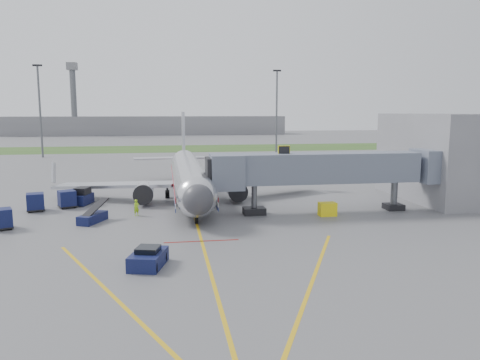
{
  "coord_description": "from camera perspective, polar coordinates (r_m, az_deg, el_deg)",
  "views": [
    {
      "loc": [
        -2.67,
        -40.32,
        10.33
      ],
      "look_at": [
        4.91,
        7.24,
        3.2
      ],
      "focal_mm": 35.0,
      "sensor_mm": 36.0,
      "label": 1
    }
  ],
  "objects": [
    {
      "name": "terminal",
      "position": [
        60.23,
        23.87,
        2.63
      ],
      "size": [
        10.0,
        16.0,
        10.0
      ],
      "primitive_type": "cube",
      "color": "slate",
      "rests_on": "ground"
    },
    {
      "name": "pushback_tug",
      "position": [
        32.32,
        -11.13,
        -9.33
      ],
      "size": [
        2.77,
        3.66,
        1.35
      ],
      "color": "black",
      "rests_on": "ground"
    },
    {
      "name": "airliner",
      "position": [
        56.16,
        -6.24,
        0.51
      ],
      "size": [
        32.1,
        35.67,
        10.25
      ],
      "color": "silver",
      "rests_on": "ground"
    },
    {
      "name": "ramp_worker",
      "position": [
        47.61,
        -12.51,
        -3.31
      ],
      "size": [
        0.71,
        0.66,
        1.63
      ],
      "primitive_type": "imported",
      "rotation": [
        0.0,
        0.0,
        0.6
      ],
      "color": "#95D318",
      "rests_on": "ground"
    },
    {
      "name": "distant_terminal",
      "position": [
        210.54,
        -11.12,
        6.54
      ],
      "size": [
        120.0,
        14.0,
        8.0
      ],
      "primitive_type": "cube",
      "color": "slate",
      "rests_on": "ground"
    },
    {
      "name": "ground_power_cart",
      "position": [
        47.3,
        10.6,
        -3.52
      ],
      "size": [
        1.68,
        1.13,
        1.34
      ],
      "color": "yellow",
      "rests_on": "ground"
    },
    {
      "name": "apron_markings",
      "position": [
        34.6,
        -4.26,
        -8.97
      ],
      "size": [
        21.52,
        50.0,
        0.01
      ],
      "color": "gold",
      "rests_on": "ground"
    },
    {
      "name": "light_mast_right",
      "position": [
        118.59,
        4.49,
        8.61
      ],
      "size": [
        2.0,
        0.44,
        20.4
      ],
      "color": "#595B60",
      "rests_on": "ground"
    },
    {
      "name": "baggage_cart_b",
      "position": [
        46.23,
        -27.06,
        -4.24
      ],
      "size": [
        2.22,
        2.22,
        1.83
      ],
      "color": "black",
      "rests_on": "ground"
    },
    {
      "name": "jet_bridge",
      "position": [
        48.26,
        9.79,
        1.32
      ],
      "size": [
        25.3,
        4.0,
        6.9
      ],
      "color": "slate",
      "rests_on": "ground"
    },
    {
      "name": "light_mast_left",
      "position": [
        113.65,
        -23.21,
        7.98
      ],
      "size": [
        2.0,
        0.44,
        20.4
      ],
      "color": "#595B60",
      "rests_on": "ground"
    },
    {
      "name": "belt_loader",
      "position": [
        45.95,
        -17.51,
        -4.35
      ],
      "size": [
        2.62,
        4.1,
        1.96
      ],
      "color": "black",
      "rests_on": "ground"
    },
    {
      "name": "grass_strip",
      "position": [
        130.75,
        -7.87,
        3.82
      ],
      "size": [
        300.0,
        25.0,
        0.01
      ],
      "primitive_type": "cube",
      "color": "#2D4C1E",
      "rests_on": "ground"
    },
    {
      "name": "baggage_tug",
      "position": [
        54.89,
        -18.63,
        -1.97
      ],
      "size": [
        2.16,
        3.05,
        1.93
      ],
      "color": "black",
      "rests_on": "ground"
    },
    {
      "name": "ground",
      "position": [
        41.7,
        -5.12,
        -5.95
      ],
      "size": [
        400.0,
        400.0,
        0.0
      ],
      "primitive_type": "plane",
      "color": "#565659",
      "rests_on": "ground"
    },
    {
      "name": "baggage_cart_a",
      "position": [
        53.64,
        -20.34,
        -2.19
      ],
      "size": [
        2.26,
        2.26,
        1.85
      ],
      "color": "black",
      "rests_on": "ground"
    },
    {
      "name": "control_tower",
      "position": [
        208.8,
        -19.65,
        9.86
      ],
      "size": [
        4.0,
        4.0,
        30.0
      ],
      "color": "#595B60",
      "rests_on": "ground"
    },
    {
      "name": "baggage_cart_c",
      "position": [
        53.01,
        -23.67,
        -2.48
      ],
      "size": [
        2.11,
        2.11,
        1.87
      ],
      "color": "black",
      "rests_on": "ground"
    }
  ]
}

